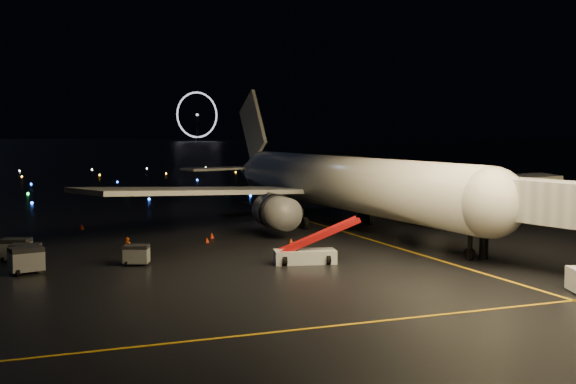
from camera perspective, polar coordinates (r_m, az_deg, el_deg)
name	(u,v)px	position (r m, az deg, el deg)	size (l,w,h in m)	color
ground	(55,154)	(343.60, -17.93, 2.90)	(2000.00, 2000.00, 0.00)	black
lane_centre	(374,241)	(66.34, 6.84, -3.85)	(0.25, 80.00, 0.02)	gold
lane_cross	(308,329)	(37.04, 1.56, -10.75)	(60.00, 0.25, 0.02)	gold
airliner	(329,153)	(76.80, 3.22, 3.12)	(54.41, 51.69, 15.42)	white
belt_loader	(305,242)	(54.54, 1.34, -3.95)	(6.80, 1.85, 3.30)	silver
crew_c	(127,250)	(56.51, -12.58, -4.46)	(1.12, 0.47, 1.92)	orange
safety_cone_0	(291,241)	(63.87, 0.25, -3.91)	(0.48, 0.48, 0.54)	red
safety_cone_1	(212,235)	(67.90, -6.04, -3.43)	(0.44, 0.44, 0.50)	red
safety_cone_2	(207,240)	(65.38, -6.42, -3.77)	(0.41, 0.41, 0.47)	red
safety_cone_3	(82,227)	(76.64, -15.98, -2.65)	(0.45, 0.45, 0.51)	red
ferris_wheel	(197,117)	(786.10, -7.18, 5.92)	(50.00, 4.00, 52.00)	black
taxiway_lights	(111,180)	(150.43, -13.84, 0.93)	(164.00, 92.00, 0.36)	black
baggage_cart_0	(137,255)	(55.09, -11.88, -4.90)	(1.79, 1.25, 1.52)	gray
baggage_cart_1	(25,256)	(56.36, -20.03, -4.76)	(2.05, 1.43, 1.74)	gray
baggage_cart_2	(26,260)	(53.95, -19.98, -5.10)	(2.20, 1.54, 1.87)	gray
baggage_cart_3	(16,250)	(59.19, -20.69, -4.31)	(2.09, 1.46, 1.77)	gray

